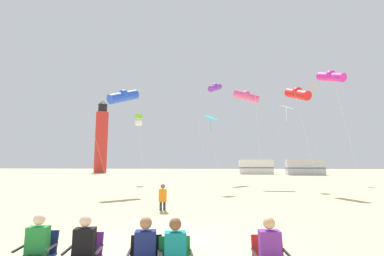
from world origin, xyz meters
The scene contains 21 objects.
ground centered at (0.00, 0.00, 0.00)m, with size 200.00×200.00×0.00m, color #CCB584.
camp_chair_navy centered at (-1.70, -2.68, 0.50)m, with size 0.63×0.65×0.82m.
spectator_navy_chair centered at (-1.67, -2.82, 0.61)m, with size 0.39×0.54×1.16m.
camp_chair_purple centered at (-0.83, -2.74, 0.50)m, with size 0.63×0.65×0.82m.
spectator_purple_chair centered at (-0.80, -2.87, 0.61)m, with size 0.39×0.54×1.16m.
spectator_black_chair centered at (0.27, -2.96, 0.61)m, with size 0.39×0.54×1.16m.
spectator_green_chair centered at (0.76, -2.99, 0.61)m, with size 0.40×0.55×1.16m.
spectator_red_chair centered at (2.27, -2.78, 0.61)m, with size 0.35×0.52×1.16m.
kite_flyer_standing centered at (-0.89, 4.38, 0.61)m, with size 0.40×0.54×1.16m.
kite_box_lime centered at (-6.61, 19.99, 6.60)m, with size 1.09×1.09×7.18m.
kite_diamond_orange centered at (12.35, 22.93, 10.28)m, with size 2.12×2.12×10.98m.
kite_diamond_white centered at (7.34, 15.56, 6.55)m, with size 2.14×2.14×7.00m.
kite_tube_violet centered at (1.42, 23.07, 10.79)m, with size 2.59×2.99×11.49m.
kite_diamond_cyan centered at (1.04, 12.77, 5.30)m, with size 1.62×1.62×5.68m.
kite_tube_magenta centered at (10.58, 14.15, 8.90)m, with size 2.30×2.76×9.60m.
kite_tube_blue centered at (-5.21, 11.18, 6.87)m, with size 3.75×3.98×7.58m.
kite_tube_scarlet centered at (7.48, 12.63, 7.16)m, with size 1.73×2.59×7.87m.
kite_tube_rainbow centered at (4.36, 17.96, 8.43)m, with size 2.59×1.96×9.13m.
lighthouse_distant centered at (-24.91, 52.73, 7.84)m, with size 2.80×2.80×16.80m.
rv_van_white centered at (9.19, 46.64, 1.39)m, with size 6.53×2.59×2.80m.
rv_van_silver centered at (17.25, 42.86, 1.39)m, with size 6.54×2.62×2.80m.
Camera 1 is at (1.41, -7.38, 2.02)m, focal length 25.26 mm.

